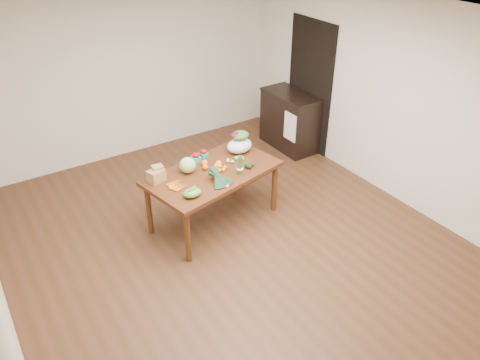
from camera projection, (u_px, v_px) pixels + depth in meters
floor at (233, 245)px, 5.72m from camera, size 6.00×6.00×0.00m
ceiling at (231, 18)px, 4.32m from camera, size 5.00×6.00×0.02m
room_walls at (232, 148)px, 5.02m from camera, size 5.02×6.02×2.70m
dining_table at (214, 197)px, 5.97m from camera, size 1.79×1.22×0.75m
doorway_dark at (310, 86)px, 7.48m from camera, size 0.02×1.00×2.10m
cabinet at (290, 121)px, 7.75m from camera, size 0.52×1.02×0.94m
dish_towel at (290, 127)px, 7.35m from camera, size 0.02×0.28×0.45m
paper_bag at (156, 174)px, 5.53m from camera, size 0.30×0.26×0.18m
cabbage at (188, 165)px, 5.70m from camera, size 0.20×0.20×0.20m
strawberry_basket_a at (196, 158)px, 5.97m from camera, size 0.12×0.12×0.10m
strawberry_basket_b at (204, 154)px, 6.07m from camera, size 0.11×0.11×0.09m
orange_a at (205, 167)px, 5.79m from camera, size 0.08×0.08×0.08m
orange_b at (205, 163)px, 5.87m from camera, size 0.08×0.08×0.08m
orange_c at (219, 164)px, 5.86m from camera, size 0.08×0.08×0.08m
mandarin_cluster at (219, 167)px, 5.78m from camera, size 0.21×0.21×0.09m
carrots at (177, 185)px, 5.47m from camera, size 0.26×0.26×0.03m
snap_pea_bag at (192, 193)px, 5.27m from camera, size 0.21×0.16×0.10m
kale_bunch at (221, 178)px, 5.49m from camera, size 0.39×0.46×0.16m
asparagus_bundle at (240, 165)px, 5.67m from camera, size 0.10×0.13×0.26m
potato_a at (228, 161)px, 5.95m from camera, size 0.05×0.04×0.04m
potato_b at (233, 162)px, 5.94m from camera, size 0.05×0.05×0.05m
potato_c at (236, 158)px, 6.02m from camera, size 0.05×0.05×0.05m
potato_d at (228, 160)px, 5.99m from camera, size 0.04×0.04×0.04m
potato_e at (243, 159)px, 6.01m from camera, size 0.05×0.04×0.04m
avocado_a at (248, 166)px, 5.82m from camera, size 0.10×0.12×0.07m
avocado_b at (251, 164)px, 5.87m from camera, size 0.09×0.11×0.06m
salad_bag at (239, 143)px, 6.14m from camera, size 0.39×0.33×0.27m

